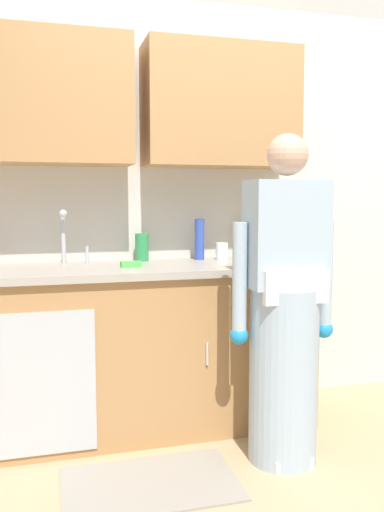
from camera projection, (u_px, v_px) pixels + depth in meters
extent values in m
plane|color=tan|center=(283.00, 472.00, 2.58)|extent=(9.00, 9.00, 0.00)
cube|color=beige|center=(217.00, 193.00, 3.45)|extent=(4.80, 0.10, 2.70)
cube|color=#B27F4C|center=(47.00, 99.00, 2.91)|extent=(0.91, 0.34, 0.70)
cube|color=#B27F4C|center=(220.00, 107.00, 3.17)|extent=(0.91, 0.34, 0.70)
cube|color=#B27F4C|center=(144.00, 350.00, 3.06)|extent=(1.90, 0.60, 0.90)
cube|color=#B7BABF|center=(34.00, 385.00, 2.62)|extent=(0.60, 0.01, 0.72)
cylinder|color=silver|center=(207.00, 354.00, 2.83)|extent=(0.01, 0.01, 0.12)
cylinder|color=silver|center=(282.00, 348.00, 2.95)|extent=(0.01, 0.01, 0.12)
cube|color=#A8A093|center=(143.00, 269.00, 3.01)|extent=(1.96, 0.66, 0.04)
cube|color=#B7BABF|center=(73.00, 272.00, 2.91)|extent=(0.50, 0.36, 0.03)
cylinder|color=#B7BABF|center=(63.00, 238.00, 3.03)|extent=(0.02, 0.02, 0.30)
sphere|color=#B7BABF|center=(63.00, 214.00, 2.95)|extent=(0.04, 0.04, 0.04)
cylinder|color=#B7BABF|center=(87.00, 255.00, 3.07)|extent=(0.02, 0.02, 0.10)
cube|color=white|center=(284.00, 455.00, 2.70)|extent=(0.20, 0.26, 0.06)
cylinder|color=#A3B7C6|center=(283.00, 374.00, 2.67)|extent=(0.34, 0.34, 0.88)
cube|color=#A3B7C6|center=(286.00, 234.00, 2.60)|extent=(0.38, 0.22, 0.52)
sphere|color=tan|center=(288.00, 155.00, 2.56)|extent=(0.20, 0.20, 0.20)
cube|color=white|center=(296.00, 287.00, 2.51)|extent=(0.32, 0.04, 0.16)
cylinder|color=#A3B7C6|center=(240.00, 279.00, 2.58)|extent=(0.07, 0.07, 0.55)
sphere|color=#1E8CCC|center=(239.00, 335.00, 2.61)|extent=(0.09, 0.09, 0.09)
cylinder|color=#A3B7C6|center=(325.00, 276.00, 2.70)|extent=(0.07, 0.07, 0.55)
sphere|color=#1E8CCC|center=(324.00, 329.00, 2.73)|extent=(0.09, 0.09, 0.09)
cube|color=gray|center=(150.00, 484.00, 2.46)|extent=(0.80, 0.50, 0.01)
cylinder|color=#D8D14C|center=(245.00, 240.00, 3.40)|extent=(0.08, 0.08, 0.22)
cylinder|color=#2D8C4C|center=(260.00, 240.00, 3.36)|extent=(0.06, 0.06, 0.23)
cylinder|color=#2D8C4C|center=(142.00, 247.00, 3.21)|extent=(0.08, 0.08, 0.16)
cylinder|color=#334CB2|center=(200.00, 239.00, 3.27)|extent=(0.06, 0.06, 0.25)
cylinder|color=white|center=(222.00, 251.00, 3.28)|extent=(0.08, 0.08, 0.10)
cube|color=silver|center=(263.00, 264.00, 3.02)|extent=(0.08, 0.24, 0.01)
cube|color=#4CBF4C|center=(131.00, 264.00, 2.93)|extent=(0.11, 0.07, 0.03)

